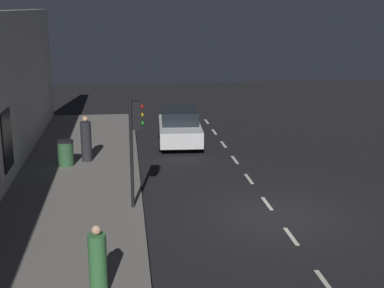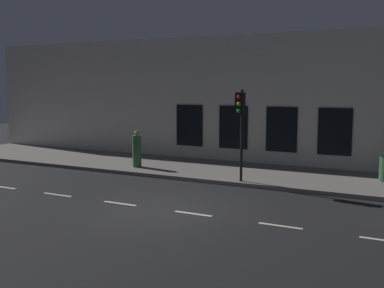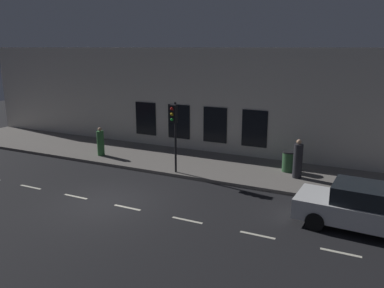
# 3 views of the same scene
# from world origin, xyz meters

# --- Properties ---
(ground_plane) EXTENTS (60.00, 60.00, 0.00)m
(ground_plane) POSITION_xyz_m (0.00, 0.00, 0.00)
(ground_plane) COLOR black
(sidewalk) EXTENTS (4.50, 32.00, 0.15)m
(sidewalk) POSITION_xyz_m (6.25, 0.00, 0.07)
(sidewalk) COLOR slate
(sidewalk) RESTS_ON ground
(lane_centre_line) EXTENTS (0.12, 27.20, 0.01)m
(lane_centre_line) POSITION_xyz_m (0.00, -1.00, 0.00)
(lane_centre_line) COLOR beige
(lane_centre_line) RESTS_ON ground
(traffic_light) EXTENTS (0.45, 0.32, 3.42)m
(traffic_light) POSITION_xyz_m (4.17, -0.84, 2.67)
(traffic_light) COLOR black
(traffic_light) RESTS_ON sidewalk
(parked_car_0) EXTENTS (2.13, 4.36, 1.58)m
(parked_car_0) POSITION_xyz_m (1.99, -9.25, 0.79)
(parked_car_0) COLOR silver
(parked_car_0) RESTS_ON ground
(pedestrian_0) EXTENTS (0.49, 0.49, 1.59)m
(pedestrian_0) POSITION_xyz_m (5.14, 4.36, 0.88)
(pedestrian_0) COLOR #336B38
(pedestrian_0) RESTS_ON sidewalk
(pedestrian_1) EXTENTS (0.49, 0.49, 1.83)m
(pedestrian_1) POSITION_xyz_m (6.04, -6.30, 0.99)
(pedestrian_1) COLOR #232328
(pedestrian_1) RESTS_ON sidewalk
(trash_bin) EXTENTS (0.63, 0.63, 1.00)m
(trash_bin) POSITION_xyz_m (6.80, -5.73, 0.65)
(trash_bin) COLOR #2D5633
(trash_bin) RESTS_ON sidewalk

